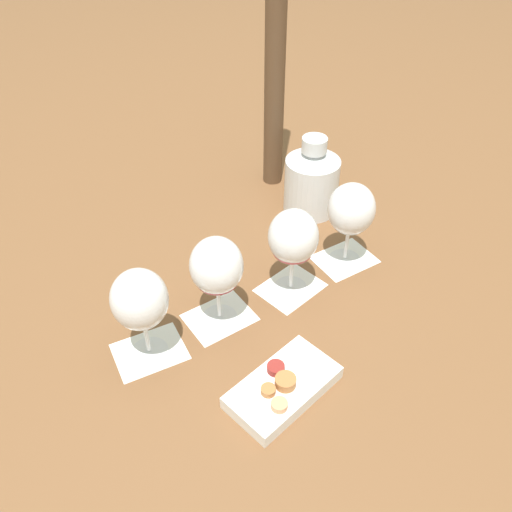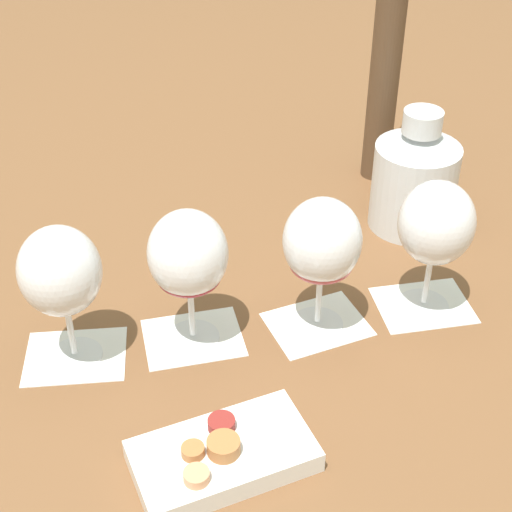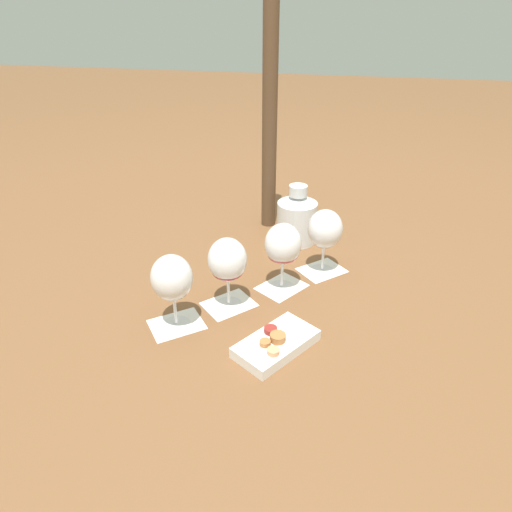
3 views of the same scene
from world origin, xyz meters
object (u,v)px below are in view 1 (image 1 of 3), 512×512
object	(u,v)px
wine_glass_3	(140,303)
umbrella_pole	(276,27)
wine_glass_1	(293,240)
wine_glass_2	(217,269)
ceramic_vase	(312,180)
snack_dish	(283,387)
wine_glass_0	(351,212)

from	to	relation	value
wine_glass_3	umbrella_pole	size ratio (longest dim) A/B	0.24
wine_glass_3	wine_glass_1	bearing A→B (deg)	135.58
wine_glass_1	wine_glass_2	bearing A→B (deg)	-46.31
wine_glass_1	ceramic_vase	bearing A→B (deg)	-178.99
wine_glass_2	ceramic_vase	distance (m)	0.39
snack_dish	wine_glass_1	bearing A→B (deg)	-172.62
wine_glass_2	snack_dish	bearing A→B (deg)	46.96
wine_glass_1	umbrella_pole	xyz separation A→B (m)	(-0.37, -0.11, 0.24)
wine_glass_0	wine_glass_1	size ratio (longest dim) A/B	1.00
wine_glass_2	umbrella_pole	size ratio (longest dim) A/B	0.24
wine_glass_0	wine_glass_1	world-z (taller)	same
umbrella_pole	ceramic_vase	bearing A→B (deg)	47.18
wine_glass_0	ceramic_vase	size ratio (longest dim) A/B	0.98
wine_glass_2	snack_dish	size ratio (longest dim) A/B	0.87
wine_glass_2	umbrella_pole	xyz separation A→B (m)	(-0.47, -0.00, 0.24)
wine_glass_2	wine_glass_1	bearing A→B (deg)	133.69
wine_glass_1	wine_glass_3	bearing A→B (deg)	-44.42
wine_glass_1	ceramic_vase	size ratio (longest dim) A/B	0.98
snack_dish	umbrella_pole	bearing A→B (deg)	-166.70
wine_glass_0	snack_dish	world-z (taller)	wine_glass_0
wine_glass_0	snack_dish	bearing A→B (deg)	-10.09
wine_glass_3	ceramic_vase	xyz separation A→B (m)	(-0.48, 0.20, -0.04)
umbrella_pole	snack_dish	bearing A→B (deg)	13.30
wine_glass_3	snack_dish	distance (m)	0.26
wine_glass_2	ceramic_vase	bearing A→B (deg)	164.21
ceramic_vase	snack_dish	world-z (taller)	ceramic_vase
wine_glass_3	snack_dish	bearing A→B (deg)	82.98
wine_glass_2	wine_glass_3	world-z (taller)	same
wine_glass_2	ceramic_vase	xyz separation A→B (m)	(-0.37, 0.11, -0.04)
umbrella_pole	wine_glass_2	bearing A→B (deg)	0.24
wine_glass_1	wine_glass_3	distance (m)	0.29
wine_glass_0	wine_glass_3	size ratio (longest dim) A/B	1.00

